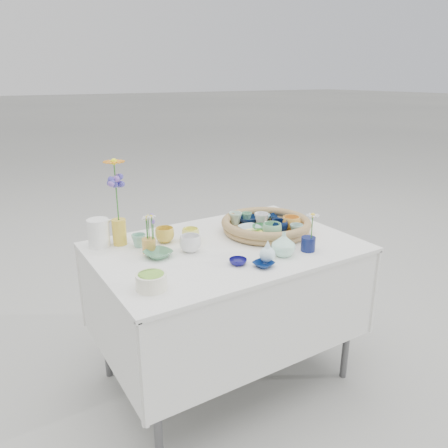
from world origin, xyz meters
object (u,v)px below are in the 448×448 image
bud_vase_seafoam (284,244)px  tall_vase_yellow (119,232)px  display_table (226,375)px  wicker_tray (266,225)px

bud_vase_seafoam → tall_vase_yellow: bearing=138.0°
display_table → wicker_tray: bearing=10.1°
display_table → bud_vase_seafoam: bearing=-57.5°
wicker_tray → tall_vase_yellow: 0.76m
wicker_tray → tall_vase_yellow: (-0.72, 0.24, 0.03)m
bud_vase_seafoam → tall_vase_yellow: size_ratio=0.89×
tall_vase_yellow → display_table: bearing=-33.4°
display_table → bud_vase_seafoam: size_ratio=10.95×
display_table → bud_vase_seafoam: (0.16, -0.25, 0.82)m
wicker_tray → display_table: bearing=-169.9°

